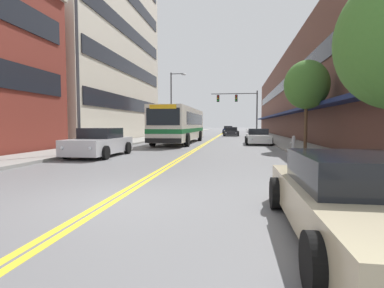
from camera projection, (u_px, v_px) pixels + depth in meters
The scene contains 18 objects.
ground_plane at pixel (218, 136), 42.89m from camera, with size 240.00×240.00×0.00m, color slate.
sidewalk_left at pixel (171, 135), 43.91m from camera, with size 2.90×106.00×0.14m.
sidewalk_right at pixel (268, 136), 41.85m from camera, with size 2.90×106.00×0.14m.
centre_line at pixel (218, 136), 42.89m from camera, with size 0.34×106.00×0.01m.
office_tower_left at pixel (77, 17), 32.35m from camera, with size 12.08×22.22×26.44m.
storefront_row_right at pixel (312, 96), 40.66m from camera, with size 9.10×68.00×10.92m.
city_bus at pixel (181, 124), 26.34m from camera, with size 2.92×12.52×3.00m.
car_champagne_parked_left_near at pixel (181, 132), 37.43m from camera, with size 2.19×4.88×1.35m.
car_silver_parked_left_mid at pixel (100, 143), 15.30m from camera, with size 2.14×4.70×1.44m.
car_beige_parked_right_foreground at pixel (359, 201), 4.17m from camera, with size 2.08×4.86×1.19m.
car_white_parked_right_mid at pixel (258, 137), 24.72m from camera, with size 2.07×4.68×1.28m.
car_charcoal_moving_lead at pixel (231, 132), 42.93m from camera, with size 2.19×4.76×1.25m.
car_navy_moving_second at pixel (228, 130), 55.62m from camera, with size 2.01×4.65×1.35m.
traffic_signal_mast at pixel (241, 104), 39.47m from camera, with size 6.09×0.38×6.04m.
street_lamp_left_near at pixel (81, 47), 14.87m from camera, with size 2.03×0.28×9.44m.
street_lamp_left_far at pixel (173, 100), 36.20m from camera, with size 1.90×0.28×7.86m.
street_tree_right_mid at pixel (307, 85), 18.49m from camera, with size 2.73×2.73×5.44m.
fire_hydrant at pixel (293, 143), 17.69m from camera, with size 0.30×0.22×0.83m.
Camera 1 is at (2.63, -5.96, 1.61)m, focal length 28.00 mm.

